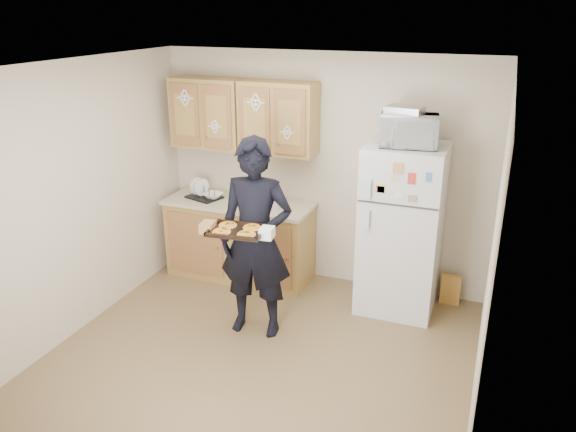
{
  "coord_description": "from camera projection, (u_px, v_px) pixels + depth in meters",
  "views": [
    {
      "loc": [
        1.76,
        -3.77,
        2.93
      ],
      "look_at": [
        0.13,
        0.45,
        1.22
      ],
      "focal_mm": 35.0,
      "sensor_mm": 36.0,
      "label": 1
    }
  ],
  "objects": [
    {
      "name": "dish_rack",
      "position": [
        204.0,
        192.0,
        6.26
      ],
      "size": [
        0.43,
        0.37,
        0.14
      ],
      "primitive_type": "cube",
      "rotation": [
        0.0,
        0.0,
        -0.3
      ],
      "color": "black",
      "rests_on": "countertop"
    },
    {
      "name": "wall_front",
      "position": [
        108.0,
        351.0,
        2.9
      ],
      "size": [
        3.6,
        0.04,
        2.5
      ],
      "primitive_type": "cube",
      "color": "beige",
      "rests_on": "floor"
    },
    {
      "name": "wall_left",
      "position": [
        72.0,
        202.0,
        5.08
      ],
      "size": [
        0.04,
        3.6,
        2.5
      ],
      "primitive_type": "cube",
      "color": "beige",
      "rests_on": "floor"
    },
    {
      "name": "upper_cab_right",
      "position": [
        278.0,
        118.0,
        5.82
      ],
      "size": [
        0.8,
        0.33,
        0.75
      ],
      "primitive_type": "cube",
      "color": "olive",
      "rests_on": "wall_back"
    },
    {
      "name": "soap_bottle",
      "position": [
        275.0,
        201.0,
        5.91
      ],
      "size": [
        0.08,
        0.09,
        0.18
      ],
      "primitive_type": "imported",
      "rotation": [
        0.0,
        0.0,
        0.06
      ],
      "color": "silver",
      "rests_on": "countertop"
    },
    {
      "name": "wall_back",
      "position": [
        322.0,
        171.0,
        6.04
      ],
      "size": [
        3.6,
        0.04,
        2.5
      ],
      "primitive_type": "cube",
      "color": "beige",
      "rests_on": "floor"
    },
    {
      "name": "microwave",
      "position": [
        409.0,
        131.0,
        5.14
      ],
      "size": [
        0.57,
        0.43,
        0.29
      ],
      "primitive_type": "imported",
      "rotation": [
        0.0,
        0.0,
        0.16
      ],
      "color": "silver",
      "rests_on": "refrigerator"
    },
    {
      "name": "refrigerator",
      "position": [
        401.0,
        229.0,
        5.54
      ],
      "size": [
        0.75,
        0.7,
        1.7
      ],
      "primitive_type": "cube",
      "color": "silver",
      "rests_on": "floor"
    },
    {
      "name": "pizza_front_right",
      "position": [
        246.0,
        234.0,
        4.67
      ],
      "size": [
        0.16,
        0.16,
        0.02
      ],
      "primitive_type": "cylinder",
      "color": "orange",
      "rests_on": "baking_tray"
    },
    {
      "name": "person",
      "position": [
        256.0,
        239.0,
        5.08
      ],
      "size": [
        0.73,
        0.53,
        1.87
      ],
      "primitive_type": "imported",
      "rotation": [
        0.0,
        0.0,
        0.12
      ],
      "color": "black",
      "rests_on": "floor"
    },
    {
      "name": "base_cabinet",
      "position": [
        240.0,
        241.0,
        6.34
      ],
      "size": [
        1.6,
        0.6,
        0.86
      ],
      "primitive_type": "cube",
      "color": "olive",
      "rests_on": "floor"
    },
    {
      "name": "upper_cab_left",
      "position": [
        209.0,
        113.0,
        6.1
      ],
      "size": [
        0.8,
        0.33,
        0.75
      ],
      "primitive_type": "cube",
      "color": "olive",
      "rests_on": "wall_back"
    },
    {
      "name": "floor",
      "position": [
        256.0,
        361.0,
        4.91
      ],
      "size": [
        3.6,
        3.6,
        0.0
      ],
      "primitive_type": "plane",
      "color": "brown",
      "rests_on": "ground"
    },
    {
      "name": "foil_pan",
      "position": [
        405.0,
        110.0,
        5.12
      ],
      "size": [
        0.36,
        0.28,
        0.07
      ],
      "primitive_type": "cube",
      "rotation": [
        0.0,
        0.0,
        -0.15
      ],
      "color": "#AFAEB5",
      "rests_on": "microwave"
    },
    {
      "name": "pizza_back_right",
      "position": [
        252.0,
        227.0,
        4.81
      ],
      "size": [
        0.16,
        0.16,
        0.02
      ],
      "primitive_type": "cylinder",
      "color": "orange",
      "rests_on": "baking_tray"
    },
    {
      "name": "countertop",
      "position": [
        239.0,
        203.0,
        6.18
      ],
      "size": [
        1.64,
        0.64,
        0.04
      ],
      "primitive_type": "cube",
      "color": "#B9A58E",
      "rests_on": "base_cabinet"
    },
    {
      "name": "pizza_back_left",
      "position": [
        228.0,
        225.0,
        4.86
      ],
      "size": [
        0.16,
        0.16,
        0.02
      ],
      "primitive_type": "cylinder",
      "color": "orange",
      "rests_on": "baking_tray"
    },
    {
      "name": "ceiling",
      "position": [
        249.0,
        68.0,
        4.03
      ],
      "size": [
        3.6,
        3.6,
        0.0
      ],
      "primitive_type": "plane",
      "color": "white",
      "rests_on": "wall_back"
    },
    {
      "name": "wall_right",
      "position": [
        490.0,
        265.0,
        3.86
      ],
      "size": [
        0.04,
        3.6,
        2.5
      ],
      "primitive_type": "cube",
      "color": "beige",
      "rests_on": "floor"
    },
    {
      "name": "pizza_front_left",
      "position": [
        222.0,
        231.0,
        4.72
      ],
      "size": [
        0.16,
        0.16,
        0.02
      ],
      "primitive_type": "cylinder",
      "color": "orange",
      "rests_on": "baking_tray"
    },
    {
      "name": "baking_tray",
      "position": [
        237.0,
        231.0,
        4.77
      ],
      "size": [
        0.51,
        0.4,
        0.04
      ],
      "primitive_type": "cube",
      "rotation": [
        0.0,
        0.0,
        0.12
      ],
      "color": "black",
      "rests_on": "person"
    },
    {
      "name": "cereal_box",
      "position": [
        450.0,
        289.0,
        5.82
      ],
      "size": [
        0.2,
        0.07,
        0.32
      ],
      "primitive_type": "cube",
      "color": "#E2BD4F",
      "rests_on": "floor"
    },
    {
      "name": "bowl",
      "position": [
        213.0,
        195.0,
        6.23
      ],
      "size": [
        0.24,
        0.24,
        0.05
      ],
      "primitive_type": "imported",
      "rotation": [
        0.0,
        0.0,
        -0.16
      ],
      "color": "silver",
      "rests_on": "dish_rack"
    }
  ]
}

